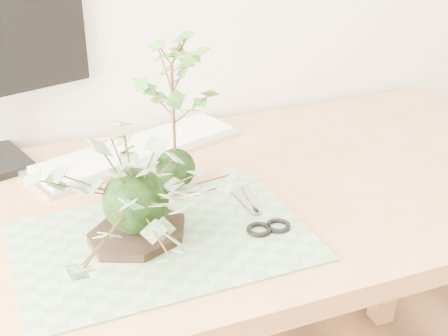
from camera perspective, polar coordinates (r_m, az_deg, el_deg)
The scene contains 7 objects.
desk at distance 1.21m, azimuth -3.95°, elevation -6.63°, with size 1.60×0.70×0.74m.
cutting_mat at distance 1.04m, azimuth -5.60°, elevation -6.64°, with size 0.48×0.32×0.00m, color #5E8D5D.
stone_dish at distance 1.05m, azimuth -7.86°, elevation -5.92°, with size 0.18×0.18×0.01m, color black.
ivy_kokedama at distance 0.99m, azimuth -8.26°, elevation -0.46°, with size 0.39×0.39×0.22m.
maple_kokedama at distance 1.12m, azimuth -4.78°, elevation 8.45°, with size 0.21×0.21×0.32m.
keyboard at distance 1.35m, azimuth -7.92°, elevation 1.66°, with size 0.50×0.28×0.02m.
scissors at distance 1.08m, azimuth 3.69°, elevation -4.84°, with size 0.08×0.18×0.01m.
Camera 1 is at (-0.35, 0.27, 1.31)m, focal length 50.00 mm.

